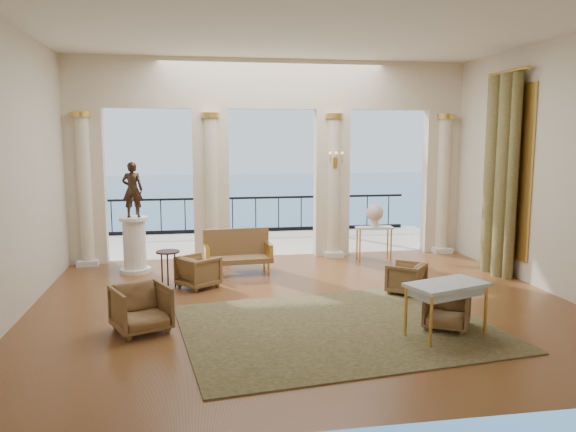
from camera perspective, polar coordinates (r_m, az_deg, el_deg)
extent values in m
plane|color=#4E2613|center=(9.51, 1.74, -9.02)|extent=(9.00, 9.00, 0.00)
plane|color=beige|center=(5.25, 10.48, 1.92)|extent=(9.00, 0.00, 9.00)
plane|color=beige|center=(9.32, -26.52, 3.87)|extent=(0.00, 8.00, 8.00)
plane|color=beige|center=(10.92, 25.71, 4.43)|extent=(0.00, 8.00, 8.00)
plane|color=white|center=(9.24, 1.87, 18.71)|extent=(9.00, 9.00, 0.00)
cube|color=beige|center=(12.93, -1.63, 13.23)|extent=(9.00, 0.30, 1.10)
cube|color=beige|center=(13.00, -19.81, 2.79)|extent=(0.80, 0.30, 3.40)
cylinder|color=beige|center=(12.84, -19.92, 2.28)|extent=(0.28, 0.28, 3.20)
cylinder|color=gold|center=(12.79, -20.29, 9.65)|extent=(0.40, 0.40, 0.12)
cube|color=silver|center=(13.07, -19.60, -4.45)|extent=(0.45, 0.45, 0.12)
cube|color=beige|center=(12.80, -7.82, 3.12)|extent=(0.80, 0.30, 3.40)
cylinder|color=beige|center=(12.63, -7.78, 2.60)|extent=(0.28, 0.28, 3.20)
cylinder|color=gold|center=(12.58, -7.93, 10.10)|extent=(0.40, 0.40, 0.12)
cube|color=silver|center=(12.87, -7.65, -4.23)|extent=(0.45, 0.45, 0.12)
cube|color=beige|center=(13.19, 4.45, 3.32)|extent=(0.80, 0.30, 3.40)
cylinder|color=beige|center=(13.03, 4.64, 2.82)|extent=(0.28, 0.28, 3.20)
cylinder|color=gold|center=(12.98, 4.72, 10.09)|extent=(0.40, 0.40, 0.12)
cube|color=silver|center=(13.26, 4.56, -3.82)|extent=(0.45, 0.45, 0.12)
cube|color=beige|center=(14.09, 15.18, 3.37)|extent=(0.80, 0.30, 3.40)
cylinder|color=beige|center=(13.94, 15.47, 2.90)|extent=(0.28, 0.28, 3.20)
cylinder|color=gold|center=(13.89, 15.73, 9.69)|extent=(0.40, 0.40, 0.12)
cube|color=silver|center=(14.16, 15.24, -3.32)|extent=(0.45, 0.45, 0.12)
cube|color=#B7AF97|center=(15.08, -2.61, -2.77)|extent=(10.00, 3.60, 0.10)
cube|color=black|center=(16.50, -3.31, 1.86)|extent=(9.00, 0.06, 0.06)
cube|color=black|center=(16.63, -3.29, -1.40)|extent=(9.00, 0.06, 0.10)
cylinder|color=black|center=(16.56, -3.30, 0.14)|extent=(0.03, 0.03, 1.00)
cylinder|color=black|center=(16.62, -17.49, -0.20)|extent=(0.03, 0.03, 1.00)
cylinder|color=black|center=(17.49, 10.18, 0.45)|extent=(0.03, 0.03, 1.00)
cylinder|color=#4C3823|center=(15.98, 4.16, 5.60)|extent=(0.20, 0.20, 4.20)
plane|color=#2E5B90|center=(69.48, -8.07, 0.80)|extent=(160.00, 160.00, 0.00)
cylinder|color=brown|center=(11.70, 21.87, 3.62)|extent=(0.26, 0.26, 4.00)
cylinder|color=brown|center=(12.06, 20.59, 3.80)|extent=(0.32, 0.32, 4.00)
cylinder|color=brown|center=(12.47, 19.72, 3.97)|extent=(0.26, 0.26, 4.00)
cylinder|color=gold|center=(12.15, 21.47, 13.48)|extent=(0.08, 1.40, 0.08)
cube|color=gold|center=(12.16, 21.48, 4.26)|extent=(0.04, 1.60, 3.40)
cube|color=gold|center=(12.85, 4.82, 5.42)|extent=(0.10, 0.04, 0.25)
cylinder|color=gold|center=(12.73, 4.30, 5.86)|extent=(0.02, 0.02, 0.22)
cylinder|color=gold|center=(12.77, 4.92, 5.85)|extent=(0.02, 0.02, 0.22)
cylinder|color=gold|center=(12.80, 5.53, 5.85)|extent=(0.02, 0.02, 0.22)
cube|color=#34381B|center=(8.45, 5.10, -11.20)|extent=(4.87, 4.01, 0.02)
imported|color=#413118|center=(8.43, -14.71, -8.87)|extent=(0.95, 0.93, 0.75)
imported|color=#413118|center=(8.63, 15.84, -8.87)|extent=(0.85, 0.84, 0.65)
imported|color=#413118|center=(10.30, 11.90, -6.05)|extent=(0.82, 0.82, 0.62)
imported|color=#413118|center=(10.62, -9.08, -5.43)|extent=(0.87, 0.88, 0.66)
cube|color=#413118|center=(11.51, -5.08, -4.44)|extent=(1.40, 0.65, 0.10)
cube|color=#413118|center=(11.70, -5.30, -2.62)|extent=(1.37, 0.17, 0.56)
cube|color=gold|center=(11.40, -8.27, -3.68)|extent=(0.12, 0.56, 0.26)
cube|color=gold|center=(11.58, -1.97, -3.41)|extent=(0.12, 0.56, 0.26)
cylinder|color=gold|center=(11.27, -7.87, -5.68)|extent=(0.05, 0.05, 0.25)
cylinder|color=gold|center=(11.44, -1.99, -5.40)|extent=(0.05, 0.05, 0.25)
cylinder|color=gold|center=(11.70, -8.09, -5.17)|extent=(0.05, 0.05, 0.25)
cylinder|color=gold|center=(11.86, -2.42, -4.91)|extent=(0.05, 0.05, 0.25)
cube|color=#A3BDCB|center=(8.21, 15.84, -6.73)|extent=(1.26, 0.94, 0.05)
cylinder|color=gold|center=(7.80, 14.32, -10.40)|extent=(0.04, 0.04, 0.72)
cylinder|color=gold|center=(8.50, 19.44, -9.07)|extent=(0.04, 0.04, 0.72)
cylinder|color=gold|center=(8.16, 11.87, -9.48)|extent=(0.04, 0.04, 0.72)
cylinder|color=gold|center=(8.83, 16.97, -8.31)|extent=(0.04, 0.04, 0.72)
cylinder|color=silver|center=(12.12, -15.22, -5.32)|extent=(0.63, 0.63, 0.08)
cylinder|color=silver|center=(12.01, -15.32, -2.84)|extent=(0.46, 0.46, 1.01)
cylinder|color=silver|center=(11.92, -15.42, -0.26)|extent=(0.59, 0.59, 0.06)
imported|color=#312216|center=(11.85, -15.53, 2.60)|extent=(0.44, 0.31, 1.13)
cube|color=silver|center=(12.77, 8.76, -1.19)|extent=(0.83, 0.34, 0.05)
cylinder|color=gold|center=(12.63, 7.29, -3.05)|extent=(0.04, 0.04, 0.73)
cylinder|color=gold|center=(12.84, 10.42, -2.94)|extent=(0.04, 0.04, 0.73)
cylinder|color=gold|center=(12.85, 7.02, -2.86)|extent=(0.04, 0.04, 0.73)
cylinder|color=gold|center=(13.05, 10.11, -2.75)|extent=(0.04, 0.04, 0.73)
cylinder|color=white|center=(12.75, 8.77, -0.55)|extent=(0.19, 0.19, 0.24)
sphere|color=#C58F97|center=(12.72, 8.79, 0.32)|extent=(0.38, 0.38, 0.38)
cylinder|color=black|center=(10.58, -12.12, -3.57)|extent=(0.43, 0.43, 0.03)
cylinder|color=black|center=(10.71, -11.40, -5.33)|extent=(0.03, 0.03, 0.67)
cylinder|color=black|center=(10.73, -12.68, -5.35)|extent=(0.03, 0.03, 0.67)
cylinder|color=black|center=(10.52, -12.11, -5.61)|extent=(0.03, 0.03, 0.67)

